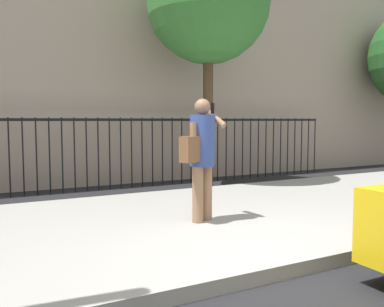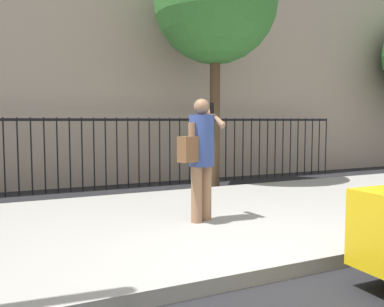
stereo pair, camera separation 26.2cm
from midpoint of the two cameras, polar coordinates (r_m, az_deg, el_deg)
name	(u,v)px [view 2 (the right image)]	position (r m, az deg, el deg)	size (l,w,h in m)	color
ground_plane	(292,279)	(4.31, 15.52, -16.41)	(60.00, 60.00, 0.00)	black
sidewalk	(194,221)	(6.04, 1.53, -9.37)	(28.00, 4.40, 0.15)	#9E9B93
iron_fence	(122,143)	(9.32, -8.84, 1.40)	(12.03, 0.04, 1.60)	black
pedestrian_on_phone	(200,151)	(5.56, 2.50, 0.38)	(0.72, 0.55, 1.68)	#936B4C
street_tree_near	(215,2)	(9.56, 4.08, 20.29)	(2.72, 2.72, 5.50)	#4C3823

